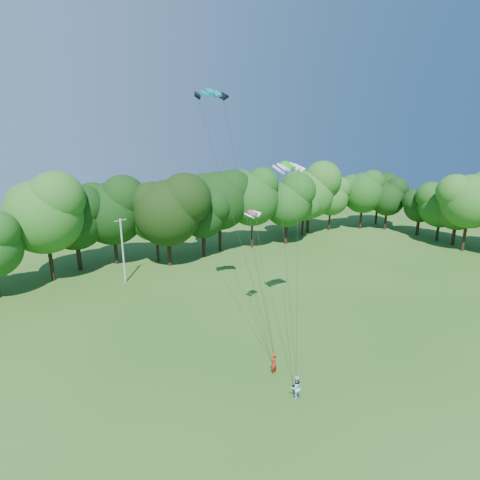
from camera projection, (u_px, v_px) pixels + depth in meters
ground at (361, 429)px, 22.57m from camera, size 160.00×160.00×0.00m
utility_pole at (123, 250)px, 44.06m from camera, size 1.52×0.56×7.85m
kite_flyer_left at (274, 363)px, 27.62m from camera, size 0.69×0.56×1.65m
kite_flyer_right at (296, 387)px, 24.94m from camera, size 0.97×0.83×1.72m
kite_teal at (210, 92)px, 29.49m from camera, size 2.80×1.81×0.57m
kite_green at (289, 165)px, 30.31m from camera, size 2.69×1.27×0.57m
kite_pink at (253, 212)px, 31.16m from camera, size 1.77×1.37×0.32m
tree_back_center at (167, 202)px, 48.75m from camera, size 9.59×9.59×13.95m
tree_back_east at (304, 200)px, 64.90m from camera, size 7.02×7.02×10.21m
tree_flank_east at (458, 205)px, 58.90m from camera, size 7.28×7.28×10.59m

